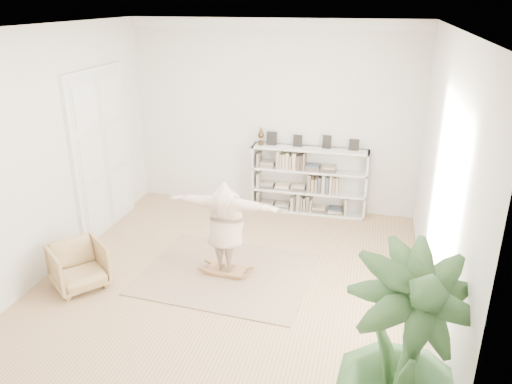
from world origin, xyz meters
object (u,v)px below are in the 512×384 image
Objects in this scene: armchair at (79,266)px; person at (225,224)px; bookshelf at (309,181)px; houseplant at (403,364)px; rocker_board at (227,270)px.

person reaches higher than armchair.
houseplant reaches higher than bookshelf.
armchair is 4.83m from houseplant.
bookshelf is 1.27× the size of person.
bookshelf is at bearing 0.39° from armchair.
armchair is at bearing -129.13° from bookshelf.
houseplant is at bearing -73.83° from bookshelf.
bookshelf reaches higher than armchair.
rocker_board is at bearing -59.38° from person.
houseplant reaches higher than armchair.
person is at bearing -59.38° from rocker_board.
houseplant is at bearing 135.82° from person.
bookshelf reaches higher than person.
houseplant is at bearing -73.76° from armchair.
bookshelf is at bearing 76.26° from rocker_board.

